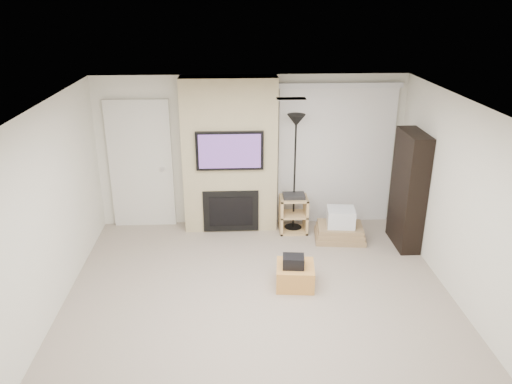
{
  "coord_description": "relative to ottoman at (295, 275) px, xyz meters",
  "views": [
    {
      "loc": [
        -0.33,
        -5.1,
        3.65
      ],
      "look_at": [
        0.0,
        1.2,
        1.15
      ],
      "focal_mm": 35.0,
      "sensor_mm": 36.0,
      "label": 1
    }
  ],
  "objects": [
    {
      "name": "av_stand",
      "position": [
        0.17,
        1.65,
        0.2
      ],
      "size": [
        0.45,
        0.38,
        0.66
      ],
      "color": "tan",
      "rests_on": "floor"
    },
    {
      "name": "wall_left",
      "position": [
        -3.0,
        -0.67,
        1.1
      ],
      "size": [
        0.0,
        5.5,
        2.5
      ],
      "primitive_type": "cube",
      "rotation": [
        1.57,
        0.0,
        1.57
      ],
      "color": "silver",
      "rests_on": "ground"
    },
    {
      "name": "floor_lamp",
      "position": [
        0.19,
        1.74,
        1.38
      ],
      "size": [
        0.29,
        0.29,
        1.94
      ],
      "color": "black",
      "rests_on": "floor"
    },
    {
      "name": "hvac_vent",
      "position": [
        -0.1,
        0.13,
        2.35
      ],
      "size": [
        0.35,
        0.18,
        0.01
      ],
      "primitive_type": "cube",
      "color": "silver",
      "rests_on": "ceiling"
    },
    {
      "name": "ceiling",
      "position": [
        -0.5,
        -0.67,
        2.35
      ],
      "size": [
        5.0,
        5.5,
        0.0
      ],
      "primitive_type": "cube",
      "color": "white",
      "rests_on": "wall_back"
    },
    {
      "name": "entry_door",
      "position": [
        -2.3,
        2.05,
        0.9
      ],
      "size": [
        1.02,
        0.11,
        2.14
      ],
      "color": "silver",
      "rests_on": "floor"
    },
    {
      "name": "bookshelf",
      "position": [
        1.84,
        1.12,
        0.75
      ],
      "size": [
        0.3,
        0.8,
        1.8
      ],
      "color": "black",
      "rests_on": "floor"
    },
    {
      "name": "wall_right",
      "position": [
        2.0,
        -0.67,
        1.1
      ],
      "size": [
        0.0,
        5.5,
        2.5
      ],
      "primitive_type": "cube",
      "rotation": [
        1.57,
        0.0,
        1.57
      ],
      "color": "silver",
      "rests_on": "ground"
    },
    {
      "name": "box_stack",
      "position": [
        0.88,
        1.33,
        0.05
      ],
      "size": [
        0.84,
        0.67,
        0.52
      ],
      "color": "#9A7C54",
      "rests_on": "floor"
    },
    {
      "name": "wall_back",
      "position": [
        -0.5,
        2.08,
        1.1
      ],
      "size": [
        5.0,
        0.0,
        2.5
      ],
      "primitive_type": "cube",
      "rotation": [
        1.57,
        0.0,
        0.0
      ],
      "color": "silver",
      "rests_on": "ground"
    },
    {
      "name": "fireplace_wall",
      "position": [
        -0.85,
        1.87,
        1.09
      ],
      "size": [
        1.5,
        0.47,
        2.5
      ],
      "color": "tan",
      "rests_on": "floor"
    },
    {
      "name": "vertical_blinds",
      "position": [
        0.9,
        2.03,
        1.12
      ],
      "size": [
        1.98,
        0.1,
        2.37
      ],
      "color": "silver",
      "rests_on": "floor"
    },
    {
      "name": "black_bag",
      "position": [
        -0.03,
        -0.04,
        0.23
      ],
      "size": [
        0.3,
        0.25,
        0.16
      ],
      "primitive_type": "cube",
      "rotation": [
        0.0,
        0.0,
        -0.1
      ],
      "color": "black",
      "rests_on": "ottoman"
    },
    {
      "name": "floor",
      "position": [
        -0.5,
        -0.67,
        -0.15
      ],
      "size": [
        5.0,
        5.5,
        0.0
      ],
      "primitive_type": "cube",
      "color": "#A19282",
      "rests_on": "ground"
    },
    {
      "name": "ottoman",
      "position": [
        0.0,
        0.0,
        0.0
      ],
      "size": [
        0.55,
        0.55,
        0.3
      ],
      "primitive_type": "cube",
      "rotation": [
        0.0,
        0.0,
        -0.1
      ],
      "color": "#CE8C41",
      "rests_on": "floor"
    }
  ]
}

